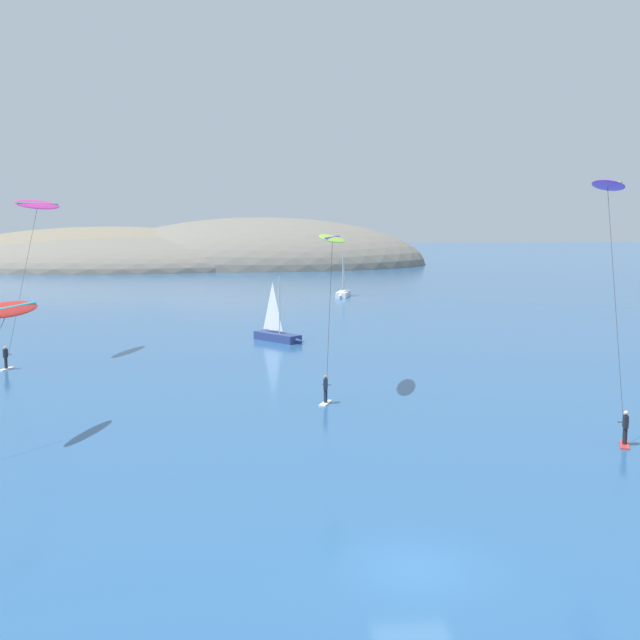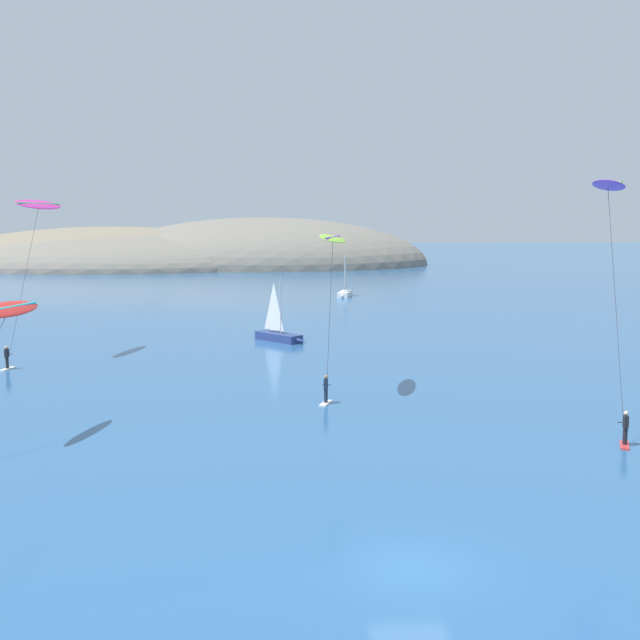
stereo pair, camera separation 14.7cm
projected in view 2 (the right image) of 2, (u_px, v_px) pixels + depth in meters
name	position (u px, v px, depth m)	size (l,w,h in m)	color
ground_plane	(413.00, 568.00, 24.94)	(600.00, 600.00, 0.00)	#285689
headland_island	(177.00, 265.00, 177.49)	(110.33, 53.95, 21.18)	slate
sailboat_near	(281.00, 334.00, 70.01)	(4.49, 5.23, 5.70)	navy
sailboat_far	(345.00, 292.00, 108.55)	(2.71, 5.93, 5.70)	white
kitesurfer_magenta	(37.00, 215.00, 60.35)	(3.62, 8.51, 12.21)	silver
kitesurfer_red	(2.00, 322.00, 37.84)	(3.19, 8.48, 6.85)	red
kitesurfer_lime	(332.00, 251.00, 47.85)	(2.80, 5.81, 9.88)	silver
kitesurfer_purple	(610.00, 208.00, 41.17)	(2.42, 8.18, 12.82)	red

